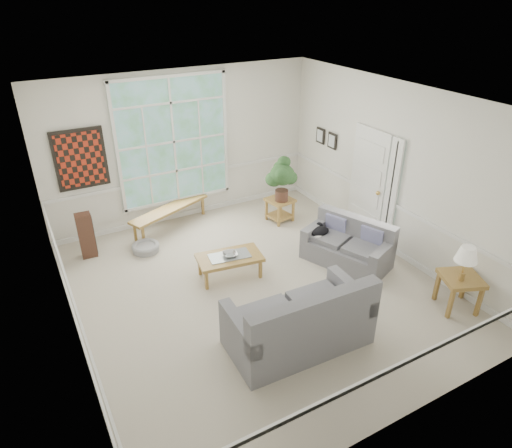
{
  "coord_description": "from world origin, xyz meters",
  "views": [
    {
      "loc": [
        -2.94,
        -5.29,
        4.41
      ],
      "look_at": [
        0.1,
        0.2,
        1.05
      ],
      "focal_mm": 32.0,
      "sensor_mm": 36.0,
      "label": 1
    }
  ],
  "objects_px": {
    "end_table": "(280,210)",
    "side_table": "(458,292)",
    "loveseat_right": "(347,243)",
    "coffee_table": "(230,266)",
    "loveseat_front": "(298,313)"
  },
  "relations": [
    {
      "from": "end_table",
      "to": "side_table",
      "type": "bearing_deg",
      "value": -77.37
    },
    {
      "from": "end_table",
      "to": "coffee_table",
      "type": "bearing_deg",
      "value": -143.5
    },
    {
      "from": "loveseat_right",
      "to": "end_table",
      "type": "distance_m",
      "value": 1.96
    },
    {
      "from": "end_table",
      "to": "side_table",
      "type": "xyz_separation_m",
      "value": [
        0.84,
        -3.74,
        0.04
      ]
    },
    {
      "from": "coffee_table",
      "to": "loveseat_right",
      "type": "bearing_deg",
      "value": -8.76
    },
    {
      "from": "loveseat_right",
      "to": "end_table",
      "type": "bearing_deg",
      "value": 73.21
    },
    {
      "from": "coffee_table",
      "to": "end_table",
      "type": "height_order",
      "value": "end_table"
    },
    {
      "from": "end_table",
      "to": "loveseat_front",
      "type": "bearing_deg",
      "value": -117.81
    },
    {
      "from": "loveseat_front",
      "to": "end_table",
      "type": "relative_size",
      "value": 3.88
    },
    {
      "from": "coffee_table",
      "to": "side_table",
      "type": "bearing_deg",
      "value": -33.93
    },
    {
      "from": "loveseat_right",
      "to": "side_table",
      "type": "distance_m",
      "value": 1.92
    },
    {
      "from": "loveseat_right",
      "to": "coffee_table",
      "type": "relative_size",
      "value": 1.39
    },
    {
      "from": "loveseat_front",
      "to": "side_table",
      "type": "distance_m",
      "value": 2.6
    },
    {
      "from": "loveseat_front",
      "to": "side_table",
      "type": "height_order",
      "value": "loveseat_front"
    },
    {
      "from": "loveseat_right",
      "to": "loveseat_front",
      "type": "height_order",
      "value": "loveseat_front"
    }
  ]
}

